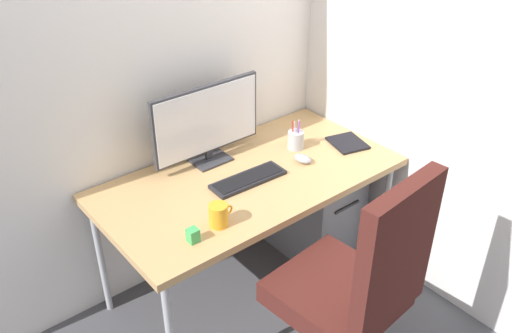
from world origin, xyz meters
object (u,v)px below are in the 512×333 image
Objects in this scene: filing_cabinet at (312,204)px; notebook at (348,143)px; monitor at (207,122)px; office_chair at (357,284)px; pen_holder at (296,140)px; keyboard at (248,179)px; mouse at (303,159)px; desk_clamp_accessory at (193,235)px; coffee_mug at (219,215)px.

notebook is at bearing -45.05° from filing_cabinet.
monitor is 3.12× the size of notebook.
office_chair is 0.99m from notebook.
pen_holder is 0.30m from notebook.
keyboard reaches higher than filing_cabinet.
office_chair is at bearing -128.03° from mouse.
office_chair reaches higher than desk_clamp_accessory.
filing_cabinet is 0.70m from keyboard.
mouse is at bearing 12.93° from desk_clamp_accessory.
keyboard is at bearing -83.80° from monitor.
pen_holder is at bearing 165.06° from notebook.
coffee_mug is at bearing 119.19° from office_chair.
pen_holder is 1.41× the size of coffee_mug.
office_chair is 0.66m from coffee_mug.
keyboard is at bearing 161.85° from mouse.
office_chair is at bearing -118.82° from notebook.
office_chair is 1.11m from monitor.
keyboard is at bearing -172.55° from filing_cabinet.
pen_holder is 0.85× the size of notebook.
notebook is (0.70, -0.35, -0.22)m from monitor.
office_chair is 0.97m from pen_holder.
office_chair is 9.67× the size of coffee_mug.
office_chair is at bearing -60.81° from coffee_mug.
notebook is 3.21× the size of desk_clamp_accessory.
mouse is at bearing -167.15° from notebook.
filing_cabinet is at bearing -11.59° from pen_holder.
mouse is 0.68m from coffee_mug.
mouse is at bearing -6.24° from keyboard.
office_chair is 0.81m from mouse.
keyboard is 0.53m from desk_clamp_accessory.
monitor is 6.16× the size of mouse.
coffee_mug is at bearing -156.16° from notebook.
keyboard is 0.34m from mouse.
office_chair is at bearing -116.48° from pen_holder.
desk_clamp_accessory is at bearing -160.01° from pen_holder.
mouse is 0.84× the size of coffee_mug.
filing_cabinet is at bearing -21.21° from monitor.
mouse is (-0.21, -0.11, 0.45)m from filing_cabinet.
monitor is 0.52m from pen_holder.
keyboard is at bearing 31.65° from coffee_mug.
coffee_mug is at bearing -157.89° from pen_holder.
desk_clamp_accessory is (-0.89, -0.32, -0.02)m from pen_holder.
pen_holder reaches higher than keyboard.
notebook is 1.16m from desk_clamp_accessory.
desk_clamp_accessory is (-0.46, 0.53, 0.16)m from office_chair.
keyboard is 6.34× the size of desk_clamp_accessory.
coffee_mug reaches higher than keyboard.
pen_holder reaches higher than coffee_mug.
filing_cabinet is at bearing 150.31° from notebook.
notebook is (0.26, -0.15, -0.05)m from pen_holder.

